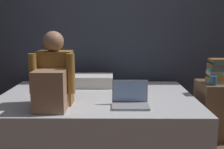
{
  "coord_description": "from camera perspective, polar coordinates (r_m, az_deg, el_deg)",
  "views": [
    {
      "loc": [
        -0.02,
        -2.48,
        1.16
      ],
      "look_at": [
        -0.04,
        0.1,
        0.71
      ],
      "focal_mm": 44.91,
      "sensor_mm": 36.0,
      "label": 1
    }
  ],
  "objects": [
    {
      "name": "mug",
      "position": [
        2.97,
        19.86,
        -1.16
      ],
      "size": [
        0.08,
        0.08,
        0.09
      ],
      "primitive_type": "cylinder",
      "color": "teal",
      "rests_on": "nightstand"
    },
    {
      "name": "nightstand",
      "position": [
        3.2,
        21.02,
        -6.62
      ],
      "size": [
        0.44,
        0.46,
        0.58
      ],
      "color": "brown",
      "rests_on": "ground_plane"
    },
    {
      "name": "bed",
      "position": [
        2.93,
        -3.18,
        -8.69
      ],
      "size": [
        2.0,
        1.5,
        0.46
      ],
      "color": "#7A6047",
      "rests_on": "ground_plane"
    },
    {
      "name": "wall_back",
      "position": [
        3.68,
        0.74,
        12.79
      ],
      "size": [
        5.6,
        0.1,
        2.7
      ],
      "primitive_type": "cube",
      "color": "#383D4C",
      "rests_on": "ground_plane"
    },
    {
      "name": "book_stack",
      "position": [
        3.1,
        20.86,
        0.6
      ],
      "size": [
        0.23,
        0.17,
        0.25
      ],
      "color": "beige",
      "rests_on": "nightstand"
    },
    {
      "name": "pillow",
      "position": [
        3.3,
        -4.72,
        -1.24
      ],
      "size": [
        0.56,
        0.36,
        0.13
      ],
      "primitive_type": "cube",
      "color": "silver",
      "rests_on": "bed"
    },
    {
      "name": "laptop",
      "position": [
        2.48,
        3.73,
        -5.18
      ],
      "size": [
        0.32,
        0.23,
        0.22
      ],
      "color": "#9EA0A5",
      "rests_on": "bed"
    },
    {
      "name": "person_sitting",
      "position": [
        2.47,
        -11.87,
        -0.78
      ],
      "size": [
        0.39,
        0.44,
        0.66
      ],
      "color": "olive",
      "rests_on": "bed"
    }
  ]
}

